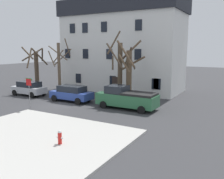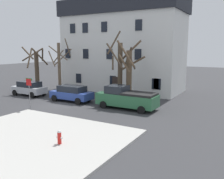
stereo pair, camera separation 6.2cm
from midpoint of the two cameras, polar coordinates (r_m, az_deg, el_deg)
ground_plane at (r=24.28m, az=-12.54°, el=-3.64°), size 120.00×120.00×0.00m
sidewalk_slab at (r=16.10m, az=-17.57°, el=-10.44°), size 11.31×8.89×0.12m
building_main at (r=32.46m, az=2.49°, el=10.29°), size 15.78×7.20×11.58m
tree_bare_near at (r=32.09m, az=-17.23°, el=4.84°), size 3.21×3.34×5.69m
tree_bare_mid at (r=30.43m, az=-12.11°, el=5.51°), size 3.07×3.10×6.62m
tree_bare_far at (r=24.90m, az=2.00°, el=4.78°), size 2.81×2.70×7.27m
tree_bare_end at (r=24.43m, az=4.02°, el=3.85°), size 2.81×2.86×6.32m
car_silver_wagon at (r=30.11m, az=-18.74°, el=0.29°), size 4.23×2.00×1.67m
car_blue_wagon at (r=25.65m, az=-9.37°, el=-0.85°), size 4.51×2.03×1.67m
pickup_truck_green at (r=22.33m, az=3.45°, el=-1.95°), size 5.62×2.34×2.07m
fire_hydrant at (r=14.28m, az=-12.07°, el=-10.77°), size 0.42×0.22×0.79m
street_sign_pole at (r=22.73m, az=-18.73°, el=0.34°), size 0.76×0.07×2.87m
bicycle_leaning at (r=30.50m, az=-11.35°, el=-0.23°), size 1.68×0.60×1.03m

